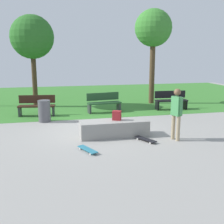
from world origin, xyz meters
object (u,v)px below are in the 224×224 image
object	(u,v)px
park_bench_far_left	(37,105)
tree_tall_oak	(153,29)
backpack_on_ledge	(117,115)
tree_young_birch	(32,38)
skater_performing_trick	(177,110)
concrete_ledge	(114,129)
skateboard_by_ledge	(146,139)
trash_bin	(44,111)
park_bench_by_oak	(104,102)
skateboard_spare	(88,149)
park_bench_near_path	(171,100)

from	to	relation	value
park_bench_far_left	tree_tall_oak	world-z (taller)	tree_tall_oak
backpack_on_ledge	tree_young_birch	xyz separation A→B (m)	(-2.91, 5.97, 2.83)
skater_performing_trick	tree_tall_oak	world-z (taller)	tree_tall_oak
concrete_ledge	tree_young_birch	xyz separation A→B (m)	(-2.80, 6.06, 3.26)
backpack_on_ledge	tree_tall_oak	xyz separation A→B (m)	(3.39, 5.65, 3.31)
backpack_on_ledge	skateboard_by_ledge	distance (m)	1.29
concrete_ledge	trash_bin	xyz separation A→B (m)	(-2.31, 2.62, 0.18)
tree_young_birch	trash_bin	xyz separation A→B (m)	(0.48, -3.44, -3.08)
concrete_ledge	skateboard_by_ledge	xyz separation A→B (m)	(0.85, -0.76, -0.20)
park_bench_by_oak	trash_bin	distance (m)	3.05
skateboard_spare	tree_tall_oak	world-z (taller)	tree_tall_oak
skateboard_spare	park_bench_by_oak	bearing A→B (deg)	73.97
park_bench_far_left	tree_young_birch	size ratio (longest dim) A/B	0.35
skater_performing_trick	concrete_ledge	bearing A→B (deg)	155.31
backpack_on_ledge	skater_performing_trick	xyz separation A→B (m)	(1.72, -0.94, 0.28)
concrete_ledge	park_bench_far_left	distance (m)	4.68
park_bench_by_oak	tree_tall_oak	size ratio (longest dim) A/B	0.32
skater_performing_trick	trash_bin	size ratio (longest dim) A/B	1.88
skater_performing_trick	park_bench_by_oak	distance (m)	5.04
park_bench_near_path	trash_bin	distance (m)	6.28
park_bench_by_oak	tree_young_birch	world-z (taller)	tree_young_birch
park_bench_near_path	park_bench_far_left	world-z (taller)	same
trash_bin	tree_tall_oak	bearing A→B (deg)	28.22
concrete_ledge	skater_performing_trick	distance (m)	2.14
concrete_ledge	trash_bin	distance (m)	3.50
skater_performing_trick	tree_tall_oak	bearing A→B (deg)	75.82
skater_performing_trick	tree_young_birch	size ratio (longest dim) A/B	0.36
park_bench_near_path	skateboard_spare	bearing A→B (deg)	-133.45
concrete_ledge	park_bench_by_oak	world-z (taller)	park_bench_by_oak
skateboard_by_ledge	skateboard_spare	xyz separation A→B (m)	(-1.94, -0.54, 0.00)
park_bench_by_oak	skater_performing_trick	bearing A→B (deg)	-73.71
skater_performing_trick	skateboard_spare	distance (m)	3.09
concrete_ledge	park_bench_near_path	world-z (taller)	park_bench_near_path
skateboard_by_ledge	tree_tall_oak	xyz separation A→B (m)	(2.64, 6.50, 3.94)
tree_tall_oak	concrete_ledge	bearing A→B (deg)	-121.34
park_bench_far_left	trash_bin	size ratio (longest dim) A/B	1.86
park_bench_near_path	trash_bin	bearing A→B (deg)	-168.32
park_bench_by_oak	tree_young_birch	bearing A→B (deg)	147.04
skateboard_by_ledge	skateboard_spare	world-z (taller)	same
concrete_ledge	backpack_on_ledge	world-z (taller)	backpack_on_ledge
skateboard_spare	park_bench_by_oak	size ratio (longest dim) A/B	0.49
concrete_ledge	park_bench_far_left	bearing A→B (deg)	124.57
park_bench_near_path	park_bench_far_left	distance (m)	6.49
trash_bin	backpack_on_ledge	bearing A→B (deg)	-46.23
skateboard_spare	tree_tall_oak	size ratio (longest dim) A/B	0.16
skateboard_by_ledge	park_bench_by_oak	xyz separation A→B (m)	(-0.43, 4.73, 0.42)
tree_tall_oak	park_bench_by_oak	bearing A→B (deg)	-150.04
concrete_ledge	trash_bin	world-z (taller)	trash_bin
trash_bin	park_bench_by_oak	bearing A→B (deg)	26.20
tree_young_birch	tree_tall_oak	bearing A→B (deg)	-2.91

